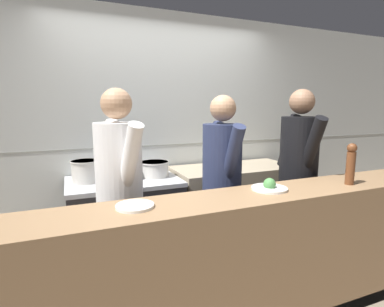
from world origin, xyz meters
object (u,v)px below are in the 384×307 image
object	(u,v)px
stock_pot	(85,171)
chef_line	(298,171)
sauce_pot	(123,171)
mixing_bowl_steel	(222,164)
braising_pot	(154,168)
chefs_knife	(222,170)
pepper_mill	(351,163)
plated_dish_main	(135,206)
chef_sous	(222,181)
chef_head_cook	(120,190)
plated_dish_appetiser	(269,187)
oven_range	(125,223)

from	to	relation	value
stock_pot	chef_line	xyz separation A→B (m)	(1.89, -0.69, -0.02)
sauce_pot	mixing_bowl_steel	distance (m)	1.09
braising_pot	chef_line	world-z (taller)	chef_line
chefs_knife	pepper_mill	world-z (taller)	pepper_mill
sauce_pot	plated_dish_main	world-z (taller)	sauce_pot
pepper_mill	chef_line	world-z (taller)	chef_line
stock_pot	braising_pot	world-z (taller)	stock_pot
stock_pot	chef_sous	distance (m)	1.26
braising_pot	pepper_mill	size ratio (longest dim) A/B	0.93
sauce_pot	chef_sous	xyz separation A→B (m)	(0.75, -0.60, -0.04)
chef_head_cook	plated_dish_appetiser	bearing A→B (deg)	-38.92
oven_range	plated_dish_main	bearing A→B (deg)	-96.13
plated_dish_main	chef_head_cook	world-z (taller)	chef_head_cook
chefs_knife	chef_head_cook	world-z (taller)	chef_head_cook
braising_pot	mixing_bowl_steel	bearing A→B (deg)	0.79
stock_pot	chef_head_cook	xyz separation A→B (m)	(0.21, -0.65, -0.04)
plated_dish_appetiser	pepper_mill	size ratio (longest dim) A/B	0.80
plated_dish_main	chef_head_cook	distance (m)	0.50
mixing_bowl_steel	plated_dish_appetiser	world-z (taller)	plated_dish_appetiser
oven_range	braising_pot	world-z (taller)	braising_pot
stock_pot	mixing_bowl_steel	size ratio (longest dim) A/B	0.99
chef_sous	chefs_knife	bearing A→B (deg)	66.22
chefs_knife	plated_dish_main	xyz separation A→B (m)	(-1.14, -1.01, 0.07)
pepper_mill	chef_line	distance (m)	0.59
pepper_mill	stock_pot	bearing A→B (deg)	146.33
stock_pot	mixing_bowl_steel	world-z (taller)	stock_pot
plated_dish_main	stock_pot	bearing A→B (deg)	100.91
sauce_pot	mixing_bowl_steel	world-z (taller)	sauce_pot
plated_dish_appetiser	chef_head_cook	world-z (taller)	chef_head_cook
oven_range	chefs_knife	xyz separation A→B (m)	(1.02, -0.11, 0.48)
chefs_knife	chef_line	size ratio (longest dim) A/B	0.19
oven_range	plated_dish_appetiser	xyz separation A→B (m)	(0.87, -1.11, 0.56)
sauce_pot	plated_dish_appetiser	xyz separation A→B (m)	(0.87, -1.11, 0.03)
oven_range	plated_dish_main	distance (m)	1.25
mixing_bowl_steel	chefs_knife	bearing A→B (deg)	-118.34
braising_pot	mixing_bowl_steel	size ratio (longest dim) A/B	1.16
plated_dish_main	chef_line	distance (m)	1.73
oven_range	stock_pot	xyz separation A→B (m)	(-0.34, 0.03, 0.55)
chef_head_cook	chef_line	distance (m)	1.68
chef_head_cook	chef_line	xyz separation A→B (m)	(1.68, -0.04, 0.01)
oven_range	sauce_pot	size ratio (longest dim) A/B	3.97
oven_range	pepper_mill	world-z (taller)	pepper_mill
chef_sous	braising_pot	bearing A→B (deg)	130.55
chefs_knife	chef_head_cook	xyz separation A→B (m)	(-1.15, -0.51, 0.03)
plated_dish_main	pepper_mill	world-z (taller)	pepper_mill
stock_pot	pepper_mill	size ratio (longest dim) A/B	0.79
plated_dish_appetiser	chef_sous	size ratio (longest dim) A/B	0.16
chef_line	mixing_bowl_steel	bearing A→B (deg)	136.37
chef_line	oven_range	bearing A→B (deg)	169.91
plated_dish_main	chef_line	bearing A→B (deg)	15.52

